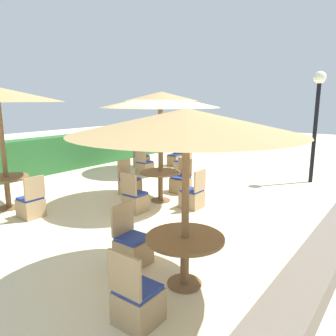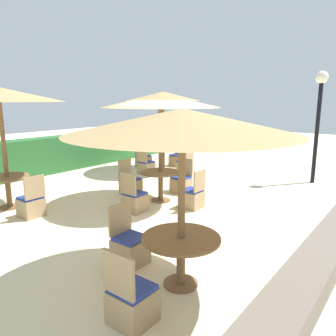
{
  "view_description": "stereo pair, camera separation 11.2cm",
  "coord_description": "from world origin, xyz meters",
  "px_view_note": "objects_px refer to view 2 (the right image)",
  "views": [
    {
      "loc": [
        -6.14,
        -4.0,
        2.51
      ],
      "look_at": [
        0.0,
        0.6,
        0.9
      ],
      "focal_mm": 35.0,
      "sensor_mm": 36.0,
      "label": 1
    },
    {
      "loc": [
        -6.07,
        -4.09,
        2.51
      ],
      "look_at": [
        0.0,
        0.6,
        0.9
      ],
      "focal_mm": 35.0,
      "sensor_mm": 36.0,
      "label": 2
    }
  ],
  "objects_px": {
    "parasol_front_left": "(182,122)",
    "parasol_back_right": "(163,97)",
    "patio_chair_back_right_south": "(185,166)",
    "patio_chair_back_right_west": "(146,167)",
    "round_table_back_right": "(163,155)",
    "parasol_center": "(160,101)",
    "patio_chair_back_right_north": "(143,160)",
    "round_table_center": "(161,178)",
    "patio_chair_center_west": "(135,200)",
    "patio_chair_front_left_north": "(130,247)",
    "patio_chair_center_east": "(181,183)",
    "patio_chair_front_left_west": "(132,302)",
    "patio_chair_center_north": "(130,185)",
    "round_table_back_left": "(8,184)",
    "patio_chair_center_south": "(192,197)",
    "patio_chair_back_right_east": "(177,159)",
    "lamp_post": "(319,105)",
    "round_table_front_left": "(181,247)",
    "patio_chair_back_left_south": "(31,205)"
  },
  "relations": [
    {
      "from": "round_table_center",
      "to": "patio_chair_front_left_west",
      "type": "xyz_separation_m",
      "value": [
        -3.78,
        -2.64,
        -0.32
      ]
    },
    {
      "from": "patio_chair_front_left_north",
      "to": "patio_chair_back_right_south",
      "type": "distance_m",
      "value": 6.49
    },
    {
      "from": "patio_chair_back_right_west",
      "to": "round_table_back_left",
      "type": "xyz_separation_m",
      "value": [
        -4.64,
        0.19,
        0.32
      ]
    },
    {
      "from": "round_table_center",
      "to": "patio_chair_center_west",
      "type": "bearing_deg",
      "value": -178.16
    },
    {
      "from": "patio_chair_center_south",
      "to": "patio_chair_back_right_east",
      "type": "bearing_deg",
      "value": 40.27
    },
    {
      "from": "patio_chair_center_west",
      "to": "patio_chair_back_right_north",
      "type": "xyz_separation_m",
      "value": [
        3.89,
        3.24,
        0.0
      ]
    },
    {
      "from": "round_table_back_left",
      "to": "round_table_center",
      "type": "bearing_deg",
      "value": -43.97
    },
    {
      "from": "patio_chair_center_north",
      "to": "patio_chair_front_left_west",
      "type": "relative_size",
      "value": 1.0
    },
    {
      "from": "round_table_back_right",
      "to": "round_table_back_left",
      "type": "relative_size",
      "value": 0.93
    },
    {
      "from": "round_table_front_left",
      "to": "patio_chair_back_right_east",
      "type": "distance_m",
      "value": 8.3
    },
    {
      "from": "parasol_front_left",
      "to": "parasol_back_right",
      "type": "relative_size",
      "value": 1.06
    },
    {
      "from": "round_table_back_right",
      "to": "patio_chair_back_right_west",
      "type": "height_order",
      "value": "patio_chair_back_right_west"
    },
    {
      "from": "patio_chair_back_right_east",
      "to": "patio_chair_back_right_west",
      "type": "distance_m",
      "value": 1.82
    },
    {
      "from": "patio_chair_back_right_north",
      "to": "round_table_back_right",
      "type": "bearing_deg",
      "value": 93.11
    },
    {
      "from": "round_table_back_right",
      "to": "round_table_back_left",
      "type": "distance_m",
      "value": 5.55
    },
    {
      "from": "parasol_front_left",
      "to": "round_table_back_left",
      "type": "bearing_deg",
      "value": 87.68
    },
    {
      "from": "lamp_post",
      "to": "patio_chair_center_east",
      "type": "relative_size",
      "value": 3.57
    },
    {
      "from": "patio_chair_center_east",
      "to": "patio_chair_back_right_north",
      "type": "height_order",
      "value": "same"
    },
    {
      "from": "parasol_front_left",
      "to": "round_table_back_right",
      "type": "bearing_deg",
      "value": 40.38
    },
    {
      "from": "parasol_front_left",
      "to": "round_table_center",
      "type": "bearing_deg",
      "value": 43.12
    },
    {
      "from": "lamp_post",
      "to": "patio_chair_back_right_west",
      "type": "xyz_separation_m",
      "value": [
        -2.26,
        4.84,
        -2.09
      ]
    },
    {
      "from": "patio_chair_center_north",
      "to": "patio_chair_back_right_east",
      "type": "xyz_separation_m",
      "value": [
        3.91,
        1.3,
        0.0
      ]
    },
    {
      "from": "patio_chair_back_right_south",
      "to": "parasol_back_right",
      "type": "bearing_deg",
      "value": 91.39
    },
    {
      "from": "patio_chair_back_left_south",
      "to": "patio_chair_back_right_west",
      "type": "bearing_deg",
      "value": 9.64
    },
    {
      "from": "patio_chair_center_north",
      "to": "patio_chair_center_west",
      "type": "height_order",
      "value": "same"
    },
    {
      "from": "parasol_back_right",
      "to": "round_table_back_left",
      "type": "bearing_deg",
      "value": 177.63
    },
    {
      "from": "patio_chair_back_right_east",
      "to": "round_table_back_right",
      "type": "bearing_deg",
      "value": 92.92
    },
    {
      "from": "round_table_back_right",
      "to": "round_table_back_left",
      "type": "xyz_separation_m",
      "value": [
        -5.55,
        0.23,
        0.03
      ]
    },
    {
      "from": "patio_chair_front_left_north",
      "to": "patio_chair_center_east",
      "type": "bearing_deg",
      "value": -155.94
    },
    {
      "from": "patio_chair_front_left_west",
      "to": "patio_chair_back_left_south",
      "type": "xyz_separation_m",
      "value": [
        1.19,
        4.16,
        0.0
      ]
    },
    {
      "from": "parasol_front_left",
      "to": "patio_chair_back_right_north",
      "type": "height_order",
      "value": "parasol_front_left"
    },
    {
      "from": "patio_chair_front_left_west",
      "to": "lamp_post",
      "type": "bearing_deg",
      "value": 90.78
    },
    {
      "from": "lamp_post",
      "to": "round_table_front_left",
      "type": "height_order",
      "value": "lamp_post"
    },
    {
      "from": "patio_chair_back_right_south",
      "to": "patio_chair_back_right_west",
      "type": "bearing_deg",
      "value": 133.5
    },
    {
      "from": "patio_chair_back_right_south",
      "to": "patio_chair_back_right_north",
      "type": "bearing_deg",
      "value": 92.25
    },
    {
      "from": "patio_chair_front_left_north",
      "to": "round_table_back_right",
      "type": "distance_m",
      "value": 6.95
    },
    {
      "from": "parasol_center",
      "to": "patio_chair_back_right_north",
      "type": "xyz_separation_m",
      "value": [
        2.9,
        3.2,
        -2.21
      ]
    },
    {
      "from": "patio_chair_center_south",
      "to": "patio_chair_back_right_south",
      "type": "height_order",
      "value": "same"
    },
    {
      "from": "patio_chair_center_west",
      "to": "round_table_front_left",
      "type": "height_order",
      "value": "patio_chair_center_west"
    },
    {
      "from": "parasol_front_left",
      "to": "patio_chair_back_right_north",
      "type": "xyz_separation_m",
      "value": [
        5.7,
        5.83,
        -1.97
      ]
    },
    {
      "from": "parasol_front_left",
      "to": "round_table_back_left",
      "type": "xyz_separation_m",
      "value": [
        0.21,
        5.12,
        -1.66
      ]
    },
    {
      "from": "patio_chair_back_right_west",
      "to": "parasol_back_right",
      "type": "bearing_deg",
      "value": 87.47
    },
    {
      "from": "patio_chair_center_south",
      "to": "patio_chair_back_right_west",
      "type": "bearing_deg",
      "value": 58.09
    },
    {
      "from": "patio_chair_back_right_south",
      "to": "round_table_center",
      "type": "bearing_deg",
      "value": -155.85
    },
    {
      "from": "patio_chair_center_north",
      "to": "parasol_front_left",
      "type": "height_order",
      "value": "parasol_front_left"
    },
    {
      "from": "patio_chair_front_left_north",
      "to": "patio_chair_center_north",
      "type": "bearing_deg",
      "value": -136.01
    },
    {
      "from": "parasol_back_right",
      "to": "patio_chair_back_right_west",
      "type": "distance_m",
      "value": 2.51
    },
    {
      "from": "round_table_back_right",
      "to": "patio_chair_front_left_west",
      "type": "bearing_deg",
      "value": -143.92
    },
    {
      "from": "patio_chair_back_right_west",
      "to": "round_table_back_right",
      "type": "bearing_deg",
      "value": 87.47
    },
    {
      "from": "patio_chair_back_right_east",
      "to": "round_table_front_left",
      "type": "bearing_deg",
      "value": 126.52
    }
  ]
}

